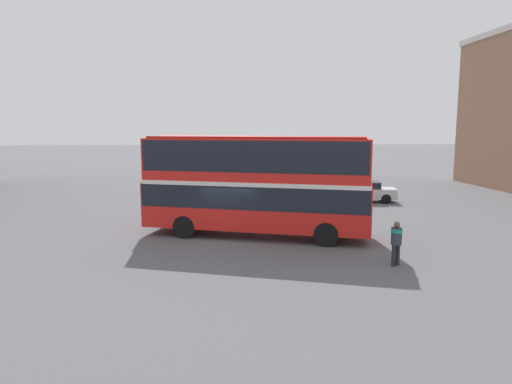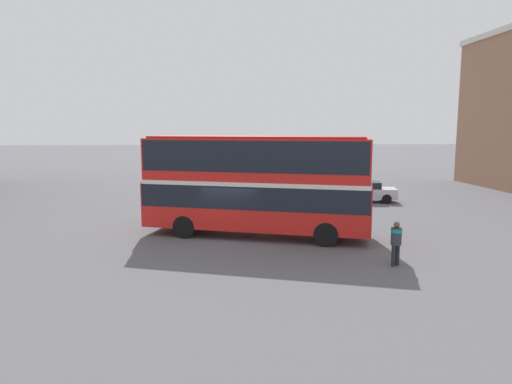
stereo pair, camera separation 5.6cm
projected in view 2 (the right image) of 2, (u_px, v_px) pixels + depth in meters
The scene contains 4 objects.
ground_plane at pixel (228, 238), 21.82m from camera, with size 240.00×240.00×0.00m, color #5B5B60.
double_decker_bus at pixel (256, 180), 21.83m from camera, with size 11.11×5.74×4.85m.
pedestrian_foreground at pixel (396, 239), 17.34m from camera, with size 0.59×0.59×1.72m.
parked_car_kerb_near at pixel (367, 191), 32.51m from camera, with size 4.22×2.47×1.44m.
Camera 2 is at (-0.28, -21.33, 5.26)m, focal length 32.00 mm.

